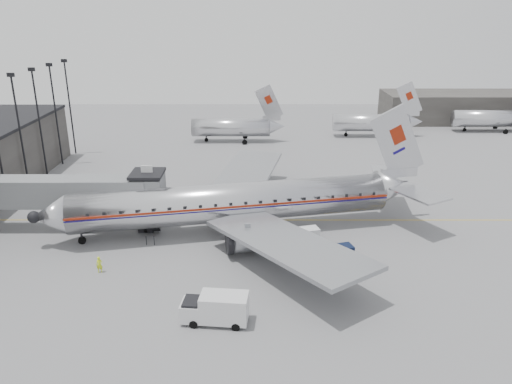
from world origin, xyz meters
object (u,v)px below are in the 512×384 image
(baggage_cart_navy, at_px, (343,252))
(ramp_worker, at_px, (99,265))
(baggage_cart_white, at_px, (309,234))
(airliner, at_px, (240,202))
(service_van, at_px, (216,308))

(baggage_cart_navy, xyz_separation_m, ramp_worker, (-22.45, -2.43, -0.02))
(ramp_worker, bearing_deg, baggage_cart_navy, 0.22)
(baggage_cart_navy, distance_m, baggage_cart_white, 4.85)
(airliner, height_order, ramp_worker, airliner)
(baggage_cart_navy, relative_size, baggage_cart_white, 0.98)
(baggage_cart_navy, distance_m, ramp_worker, 22.58)
(airliner, relative_size, ramp_worker, 26.64)
(ramp_worker, bearing_deg, baggage_cart_white, 12.06)
(service_van, relative_size, baggage_cart_navy, 2.38)
(baggage_cart_white, bearing_deg, service_van, -137.46)
(airliner, relative_size, baggage_cart_navy, 18.64)
(baggage_cart_navy, bearing_deg, airliner, 130.40)
(airliner, height_order, baggage_cart_navy, airliner)
(airliner, height_order, baggage_cart_white, airliner)
(ramp_worker, bearing_deg, airliner, 30.34)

